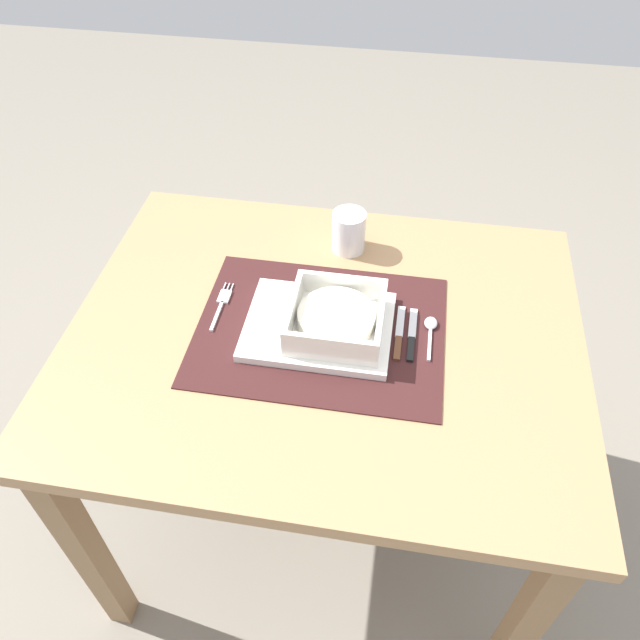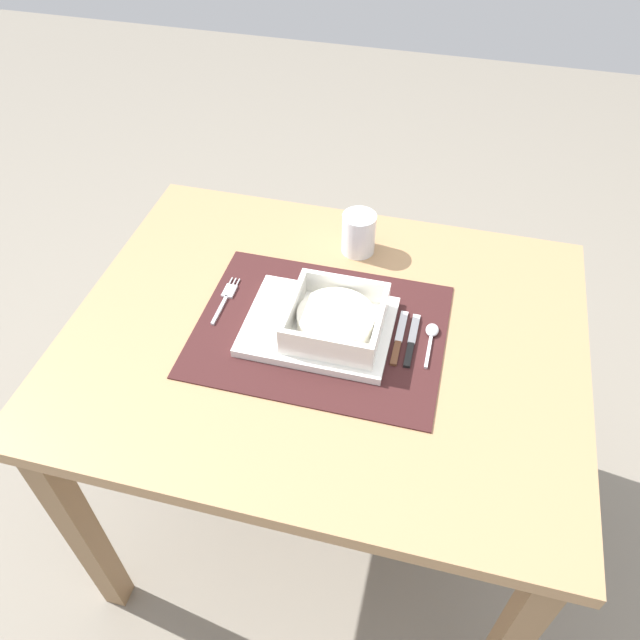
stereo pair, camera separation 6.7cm
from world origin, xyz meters
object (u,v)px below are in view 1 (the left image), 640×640
at_px(dining_table, 324,365).
at_px(spoon, 431,327).
at_px(fork, 222,303).
at_px(bread_knife, 399,336).
at_px(drinking_glass, 349,233).
at_px(porridge_bowl, 336,319).
at_px(butter_knife, 412,338).

xyz_separation_m(dining_table, spoon, (0.19, 0.03, 0.11)).
xyz_separation_m(fork, bread_knife, (0.34, -0.03, 0.00)).
bearing_deg(bread_knife, dining_table, -178.10).
bearing_deg(drinking_glass, dining_table, -92.63).
height_order(dining_table, porridge_bowl, porridge_bowl).
xyz_separation_m(fork, drinking_glass, (0.22, 0.21, 0.03)).
bearing_deg(dining_table, butter_knife, 1.45).
bearing_deg(porridge_bowl, drinking_glass, 92.38).
bearing_deg(dining_table, porridge_bowl, -14.86).
bearing_deg(bread_knife, spoon, 27.53).
height_order(porridge_bowl, fork, porridge_bowl).
relative_size(spoon, drinking_glass, 1.20).
bearing_deg(butter_knife, spoon, 42.58).
height_order(dining_table, drinking_glass, drinking_glass).
relative_size(dining_table, spoon, 8.91).
bearing_deg(dining_table, drinking_glass, 87.37).
height_order(bread_knife, drinking_glass, drinking_glass).
relative_size(bread_knife, drinking_glass, 1.53).
distance_m(porridge_bowl, butter_knife, 0.14).
height_order(dining_table, spoon, spoon).
bearing_deg(dining_table, fork, 169.84).
bearing_deg(butter_knife, porridge_bowl, -175.58).
distance_m(porridge_bowl, fork, 0.23).
xyz_separation_m(porridge_bowl, bread_knife, (0.12, 0.01, -0.03)).
relative_size(fork, drinking_glass, 1.51).
distance_m(butter_knife, bread_knife, 0.02).
bearing_deg(butter_knife, drinking_glass, 121.89).
bearing_deg(fork, porridge_bowl, -14.29).
relative_size(dining_table, drinking_glass, 10.73).
relative_size(butter_knife, drinking_glass, 1.48).
bearing_deg(dining_table, bread_knife, 1.91).
height_order(butter_knife, bread_knife, same).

